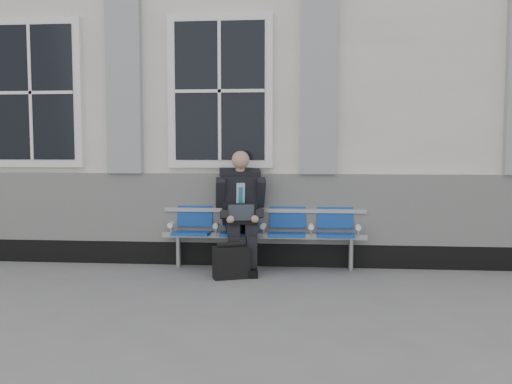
# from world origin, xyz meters

# --- Properties ---
(ground) EXTENTS (70.00, 70.00, 0.00)m
(ground) POSITION_xyz_m (0.00, 0.00, 0.00)
(ground) COLOR slate
(ground) RESTS_ON ground
(station_building) EXTENTS (14.40, 4.40, 4.49)m
(station_building) POSITION_xyz_m (-0.02, 3.47, 2.22)
(station_building) COLOR silver
(station_building) RESTS_ON ground
(bench) EXTENTS (2.60, 0.47, 0.91)m
(bench) POSITION_xyz_m (0.92, 1.32, 0.55)
(bench) COLOR #9EA0A3
(bench) RESTS_ON ground
(businessman) EXTENTS (0.66, 0.88, 1.50)m
(businessman) POSITION_xyz_m (0.64, 1.19, 0.80)
(businessman) COLOR black
(businessman) RESTS_ON ground
(briefcase) EXTENTS (0.46, 0.32, 0.43)m
(briefcase) POSITION_xyz_m (0.58, 0.72, 0.20)
(briefcase) COLOR black
(briefcase) RESTS_ON ground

